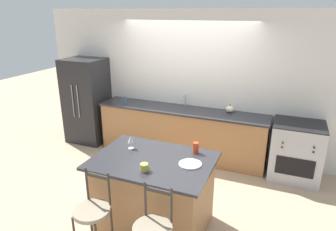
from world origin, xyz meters
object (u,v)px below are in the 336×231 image
Objects in this scene: dinner_plate at (190,164)px; soap_bottle at (125,100)px; bar_stool_near at (93,218)px; tumbler_cup at (196,148)px; refrigerator at (87,101)px; pumpkin_decoration at (230,109)px; oven_range at (296,151)px; wine_glass at (131,140)px; coffee_mug at (144,167)px.

soap_bottle is at bearing 136.05° from dinner_plate.
tumbler_cup reaches higher than bar_stool_near.
refrigerator reaches higher than pumpkin_decoration.
oven_range is 2.33m from dinner_plate.
dinner_plate is 2.02× the size of soap_bottle.
wine_glass reaches higher than pumpkin_decoration.
pumpkin_decoration is at bearing 89.04° from dinner_plate.
wine_glass reaches higher than oven_range.
refrigerator reaches higher than wine_glass.
pumpkin_decoration reaches higher than oven_range.
refrigerator is at bearing 138.60° from wine_glass.
soap_bottle is (0.93, -0.03, 0.12)m from refrigerator.
tumbler_cup reaches higher than oven_range.
refrigerator is at bearing 146.42° from dinner_plate.
refrigerator is at bearing 137.57° from coffee_mug.
tumbler_cup is at bearing -29.34° from refrigerator.
coffee_mug is (0.39, 0.49, 0.45)m from bar_stool_near.
coffee_mug is (2.48, -2.27, 0.13)m from refrigerator.
bar_stool_near is 1.08m from wine_glass.
wine_glass is 2.12m from soap_bottle.
bar_stool_near reaches higher than dinner_plate.
wine_glass is at bearing 172.06° from dinner_plate.
oven_range is 6.27× the size of pumpkin_decoration.
oven_range is at bearing -9.78° from pumpkin_decoration.
dinner_plate is 1.78× the size of pumpkin_decoration.
pumpkin_decoration reaches higher than coffee_mug.
bar_stool_near reaches higher than oven_range.
dinner_plate is 1.96× the size of tumbler_cup.
tumbler_cup is (0.78, 1.14, 0.47)m from bar_stool_near.
dinner_plate is at bearing 37.90° from coffee_mug.
wine_glass is at bearing -138.57° from oven_range.
pumpkin_decoration is (-1.17, 0.20, 0.52)m from oven_range.
coffee_mug is at bearing -121.39° from tumbler_cup.
oven_range is at bearing 53.81° from bar_stool_near.
tumbler_cup is 0.91× the size of pumpkin_decoration.
bar_stool_near is at bearing -106.07° from pumpkin_decoration.
dinner_plate is 2.20× the size of coffee_mug.
coffee_mug is 0.76m from tumbler_cup.
tumbler_cup is (-1.23, -1.62, 0.55)m from oven_range.
wine_glass is at bearing 92.31° from bar_stool_near.
refrigerator is 12.57× the size of tumbler_cup.
wine_glass reaches higher than tumbler_cup.
dinner_plate is at bearing -7.94° from wine_glass.
coffee_mug is 0.89× the size of tumbler_cup.
refrigerator is 9.98× the size of wine_glass.
pumpkin_decoration is at bearing 6.36° from soap_bottle.
coffee_mug reaches higher than oven_range.
soap_bottle reaches higher than coffee_mug.
dinner_plate reaches higher than oven_range.
pumpkin_decoration is at bearing 73.93° from bar_stool_near.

